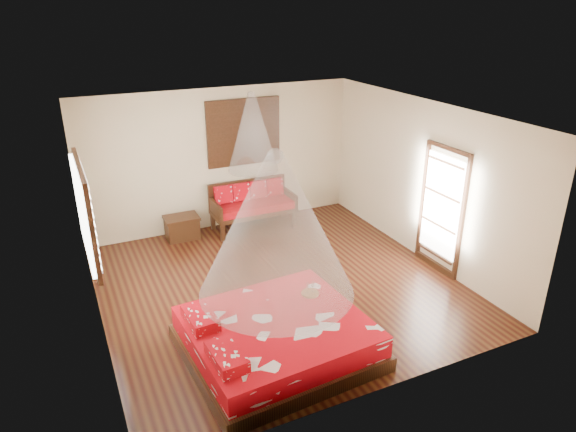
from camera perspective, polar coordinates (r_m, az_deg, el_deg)
The scene contains 10 objects.
room at distance 7.86m, azimuth -1.09°, elevation 1.17°, with size 5.54×5.54×2.84m.
bed at distance 6.86m, azimuth -1.39°, elevation -13.38°, with size 2.41×2.21×0.65m.
daybed at distance 10.40m, azimuth -4.02°, elevation 1.46°, with size 1.66×0.74×0.94m.
storage_chest at distance 10.19m, azimuth -11.69°, elevation -1.22°, with size 0.65×0.48×0.45m.
shutter_panel at distance 10.29m, azimuth -4.94°, elevation 9.26°, with size 1.52×0.06×1.32m.
window_left at distance 7.35m, azimuth -21.42°, elevation 0.45°, with size 0.10×1.74×1.34m.
glazed_door at distance 8.93m, azimuth 16.67°, elevation 0.61°, with size 0.08×1.02×2.16m.
wine_tray at distance 7.26m, azimuth 2.48°, elevation -8.31°, with size 0.25×0.25×0.20m.
mosquito_net_main at distance 6.06m, azimuth -1.34°, elevation -1.05°, with size 1.93×1.93×1.80m, color white.
mosquito_net_daybed at distance 9.84m, azimuth -3.98°, elevation 9.26°, with size 0.98×0.98×1.50m, color white.
Camera 1 is at (-2.98, -6.67, 4.31)m, focal length 32.00 mm.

